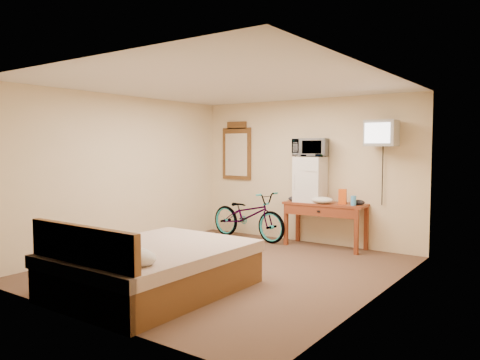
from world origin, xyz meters
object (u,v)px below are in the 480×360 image
(bed, at_px, (150,268))
(bicycle, at_px, (248,215))
(wall_mirror, at_px, (237,151))
(mini_fridge, at_px, (310,179))
(microwave, at_px, (311,148))
(desk, at_px, (324,210))
(blue_cup, at_px, (353,201))
(crt_television, at_px, (382,133))

(bed, bearing_deg, bicycle, 105.00)
(wall_mirror, bearing_deg, mini_fridge, -7.99)
(microwave, bearing_deg, mini_fridge, -138.21)
(desk, distance_m, mini_fridge, 0.57)
(bicycle, bearing_deg, wall_mirror, 60.32)
(microwave, relative_size, bicycle, 0.34)
(blue_cup, height_order, crt_television, crt_television)
(crt_television, bearing_deg, mini_fridge, 179.45)
(mini_fridge, xyz_separation_m, bed, (-0.29, -3.40, -0.84))
(desk, bearing_deg, mini_fridge, 173.24)
(microwave, relative_size, blue_cup, 3.68)
(mini_fridge, height_order, microwave, microwave)
(desk, height_order, wall_mirror, wall_mirror)
(blue_cup, bearing_deg, crt_television, 8.51)
(blue_cup, xyz_separation_m, wall_mirror, (-2.50, 0.31, 0.76))
(blue_cup, relative_size, bed, 0.07)
(crt_television, height_order, bicycle, crt_television)
(crt_television, distance_m, bed, 4.03)
(microwave, bearing_deg, desk, -21.34)
(mini_fridge, distance_m, bicycle, 1.36)
(crt_television, bearing_deg, blue_cup, -171.49)
(crt_television, bearing_deg, bicycle, -176.34)
(mini_fridge, relative_size, bicycle, 0.45)
(mini_fridge, distance_m, crt_television, 1.42)
(desk, relative_size, mini_fridge, 1.83)
(crt_television, relative_size, wall_mirror, 0.52)
(microwave, height_order, wall_mirror, wall_mirror)
(blue_cup, relative_size, wall_mirror, 0.14)
(microwave, bearing_deg, crt_television, -15.10)
(desk, bearing_deg, crt_television, 1.36)
(crt_television, height_order, wall_mirror, wall_mirror)
(microwave, distance_m, wall_mirror, 1.72)
(bicycle, bearing_deg, mini_fridge, -75.25)
(crt_television, distance_m, wall_mirror, 2.94)
(desk, bearing_deg, microwave, 173.20)
(desk, xyz_separation_m, bicycle, (-1.44, -0.13, -0.19))
(wall_mirror, bearing_deg, blue_cup, -7.09)
(mini_fridge, height_order, blue_cup, mini_fridge)
(desk, bearing_deg, wall_mirror, 172.19)
(microwave, xyz_separation_m, wall_mirror, (-1.70, 0.24, -0.08))
(desk, distance_m, bed, 3.43)
(mini_fridge, xyz_separation_m, bicycle, (-1.16, -0.16, -0.69))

